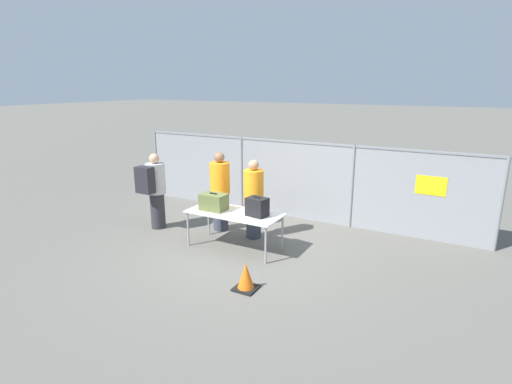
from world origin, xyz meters
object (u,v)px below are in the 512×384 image
Objects in this scene: security_worker_near at (254,198)px; inspection_table at (234,215)px; suitcase_black at (257,207)px; security_worker_far at (220,190)px; suitcase_olive at (214,202)px; traveler_hooded at (154,188)px; traffic_cone at (246,277)px; utility_trailer at (368,188)px.

inspection_table is at bearing 76.38° from security_worker_near.
security_worker_far reaches higher than suitcase_black.
suitcase_olive is 0.29× the size of security_worker_far.
traffic_cone is at bearing -28.01° from traveler_hooded.
security_worker_far is at bearing 115.56° from suitcase_olive.
traffic_cone is at bearing -68.35° from suitcase_black.
traveler_hooded is (-2.67, 0.07, 0.02)m from suitcase_black.
inspection_table is 1.12× the size of security_worker_near.
traveler_hooded is at bearing 178.44° from suitcase_black.
suitcase_black is at bearing -102.15° from utility_trailer.
utility_trailer reaches higher than traffic_cone.
utility_trailer is (1.46, 4.07, -0.52)m from security_worker_near.
inspection_table is at bearing 127.76° from traffic_cone.
suitcase_olive is 0.90m from security_worker_far.
traveler_hooded reaches higher than utility_trailer.
suitcase_black is at bearing 114.80° from security_worker_near.
suitcase_olive reaches higher than traffic_cone.
inspection_table is 1.78m from traffic_cone.
security_worker_far is 2.92m from traffic_cone.
suitcase_olive is 1.73m from traveler_hooded.
traveler_hooded is at bearing -128.39° from utility_trailer.
security_worker_near reaches higher than traffic_cone.
utility_trailer is at bearing 77.85° from suitcase_black.
traffic_cone is (-0.47, -6.11, -0.15)m from utility_trailer.
traveler_hooded reaches higher than suitcase_olive.
suitcase_olive is at bearing 113.58° from security_worker_far.
suitcase_olive reaches higher than inspection_table.
suitcase_olive is at bearing -9.00° from traveler_hooded.
suitcase_olive is 2.10m from traffic_cone.
inspection_table is 4.42× the size of suitcase_black.
security_worker_near is 4.35m from utility_trailer.
security_worker_far is (1.33, 0.65, -0.03)m from traveler_hooded.
security_worker_far is at bearing -120.46° from utility_trailer.
suitcase_olive is 1.20× the size of suitcase_black.
traveler_hooded is 2.30m from security_worker_near.
suitcase_black is 1.66m from traffic_cone.
traveler_hooded is at bearing 24.10° from security_worker_far.
suitcase_black is 0.25× the size of security_worker_near.
suitcase_black reaches higher than inspection_table.
traveler_hooded reaches higher than suitcase_black.
security_worker_far reaches higher than inspection_table.
security_worker_far is 4.67m from utility_trailer.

